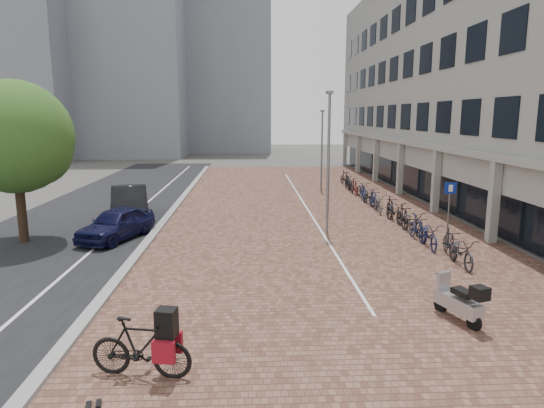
{
  "coord_description": "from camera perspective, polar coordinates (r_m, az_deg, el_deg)",
  "views": [
    {
      "loc": [
        -0.98,
        -14.33,
        5.09
      ],
      "look_at": [
        0.0,
        6.0,
        1.3
      ],
      "focal_mm": 31.51,
      "sensor_mm": 36.0,
      "label": 1
    }
  ],
  "objects": [
    {
      "name": "bg_towers",
      "position": [
        65.27,
        -15.32,
        18.01
      ],
      "size": [
        33.0,
        23.0,
        32.0
      ],
      "color": "gray",
      "rests_on": "ground"
    },
    {
      "name": "street_asphalt",
      "position": [
        27.99,
        -19.36,
        -0.52
      ],
      "size": [
        8.0,
        50.0,
        0.03
      ],
      "primitive_type": "cube",
      "color": "black",
      "rests_on": "ground"
    },
    {
      "name": "parking_line",
      "position": [
        27.0,
        4.05,
        -0.27
      ],
      "size": [
        0.1,
        30.0,
        0.0
      ],
      "primitive_type": "cube",
      "color": "white",
      "rests_on": "plaza_brick"
    },
    {
      "name": "shoes",
      "position": [
        9.66,
        -20.59,
        -21.72
      ],
      "size": [
        0.36,
        0.32,
        0.08
      ],
      "primitive_type": null,
      "rotation": [
        0.0,
        0.0,
        0.22
      ],
      "color": "black",
      "rests_on": "ground"
    },
    {
      "name": "curb",
      "position": [
        27.12,
        -11.45,
        -0.33
      ],
      "size": [
        0.35,
        42.0,
        0.14
      ],
      "primitive_type": "cube",
      "color": "gray",
      "rests_on": "ground"
    },
    {
      "name": "bike_row",
      "position": [
        26.34,
        12.68,
        0.3
      ],
      "size": [
        1.26,
        21.45,
        1.05
      ],
      "color": "#232328",
      "rests_on": "ground"
    },
    {
      "name": "scooter_front",
      "position": [
        12.98,
        21.35,
        -10.59
      ],
      "size": [
        1.0,
        1.74,
        1.14
      ],
      "primitive_type": null,
      "rotation": [
        0.0,
        0.0,
        0.31
      ],
      "color": "#A3A4A8",
      "rests_on": "ground"
    },
    {
      "name": "ground",
      "position": [
        15.24,
        1.1,
        -8.97
      ],
      "size": [
        140.0,
        140.0,
        0.0
      ],
      "primitive_type": "plane",
      "color": "#474442",
      "rests_on": "ground"
    },
    {
      "name": "car_dark",
      "position": [
        24.91,
        -16.67,
        0.18
      ],
      "size": [
        2.83,
        5.12,
        1.6
      ],
      "primitive_type": "imported",
      "rotation": [
        0.0,
        0.0,
        0.25
      ],
      "color": "black",
      "rests_on": "ground"
    },
    {
      "name": "street_tree",
      "position": [
        21.52,
        -28.0,
        6.76
      ],
      "size": [
        4.46,
        4.46,
        6.49
      ],
      "color": "#382619",
      "rests_on": "ground"
    },
    {
      "name": "lamp_far",
      "position": [
        32.87,
        5.96,
        6.31
      ],
      "size": [
        0.12,
        0.12,
        5.38
      ],
      "primitive_type": "cylinder",
      "color": "slate",
      "rests_on": "ground"
    },
    {
      "name": "parking_sign",
      "position": [
        21.57,
        20.44,
        0.4
      ],
      "size": [
        0.48,
        0.12,
        2.31
      ],
      "rotation": [
        0.0,
        0.0,
        -0.17
      ],
      "color": "slate",
      "rests_on": "ground"
    },
    {
      "name": "hero_bike",
      "position": [
        10.06,
        -15.41,
        -16.08
      ],
      "size": [
        2.13,
        0.96,
        1.46
      ],
      "rotation": [
        0.0,
        0.0,
        1.38
      ],
      "color": "black",
      "rests_on": "ground"
    },
    {
      "name": "plaza_brick",
      "position": [
        26.98,
        3.63,
        -0.32
      ],
      "size": [
        14.5,
        42.0,
        0.04
      ],
      "primitive_type": "cube",
      "color": "brown",
      "rests_on": "ground"
    },
    {
      "name": "lamp_near",
      "position": [
        20.67,
        6.74,
        4.72
      ],
      "size": [
        0.12,
        0.12,
        6.04
      ],
      "primitive_type": "cylinder",
      "color": "slate",
      "rests_on": "ground"
    },
    {
      "name": "office_building",
      "position": [
        33.55,
        22.69,
        15.5
      ],
      "size": [
        8.4,
        40.0,
        15.0
      ],
      "color": "gray",
      "rests_on": "ground"
    },
    {
      "name": "lane_line",
      "position": [
        27.48,
        -15.37,
        -0.46
      ],
      "size": [
        0.12,
        44.0,
        0.0
      ],
      "primitive_type": "cube",
      "color": "white",
      "rests_on": "street_asphalt"
    },
    {
      "name": "car_navy",
      "position": [
        20.8,
        -18.09,
        -2.25
      ],
      "size": [
        2.89,
        4.24,
        1.34
      ],
      "primitive_type": "imported",
      "rotation": [
        0.0,
        0.0,
        -0.37
      ],
      "color": "#0E1034",
      "rests_on": "ground"
    }
  ]
}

